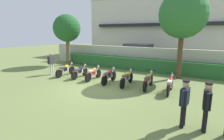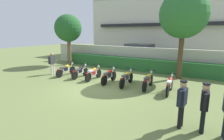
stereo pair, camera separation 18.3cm
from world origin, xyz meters
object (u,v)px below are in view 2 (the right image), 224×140
object	(u,v)px
motorcycle_in_row_3	(109,76)
motorcycle_in_row_6	(170,85)
motorcycle_in_row_1	(80,71)
officer_0	(182,101)
tree_far_side	(184,15)
parked_car	(140,53)
tree_near_inspector	(68,29)
motorcycle_in_row_5	(148,81)
inspector_person	(52,62)
motorcycle_in_row_4	(126,78)
officer_1	(204,104)
motorcycle_in_row_0	(66,70)
motorcycle_in_row_2	(93,73)

from	to	relation	value
motorcycle_in_row_3	motorcycle_in_row_6	xyz separation A→B (m)	(3.65, 0.01, 0.00)
motorcycle_in_row_1	motorcycle_in_row_3	size ratio (longest dim) A/B	0.98
officer_0	tree_far_side	bearing A→B (deg)	-74.10
motorcycle_in_row_3	motorcycle_in_row_6	world-z (taller)	motorcycle_in_row_6
motorcycle_in_row_1	officer_0	bearing A→B (deg)	-118.18
motorcycle_in_row_1	parked_car	bearing A→B (deg)	-10.65
tree_near_inspector	motorcycle_in_row_1	size ratio (longest dim) A/B	2.62
motorcycle_in_row_5	inspector_person	world-z (taller)	inspector_person
tree_near_inspector	officer_0	xyz separation A→B (m)	(11.26, -6.63, -2.46)
tree_far_side	officer_0	world-z (taller)	tree_far_side
tree_far_side	motorcycle_in_row_4	distance (m)	5.45
tree_far_side	motorcycle_in_row_3	size ratio (longest dim) A/B	3.12
officer_1	motorcycle_in_row_3	bearing A→B (deg)	-34.27
motorcycle_in_row_5	motorcycle_in_row_6	xyz separation A→B (m)	(1.21, -0.15, -0.00)
tree_near_inspector	motorcycle_in_row_0	distance (m)	5.28
tree_far_side	motorcycle_in_row_4	bearing A→B (deg)	-125.78
parked_car	tree_far_side	xyz separation A→B (m)	(4.81, -5.04, 3.22)
motorcycle_in_row_3	motorcycle_in_row_5	size ratio (longest dim) A/B	0.94
motorcycle_in_row_5	officer_0	size ratio (longest dim) A/B	1.22
motorcycle_in_row_0	motorcycle_in_row_4	distance (m)	4.83
tree_near_inspector	officer_0	distance (m)	13.29
motorcycle_in_row_0	motorcycle_in_row_6	xyz separation A→B (m)	(7.33, -0.06, 0.02)
tree_far_side	motorcycle_in_row_5	bearing A→B (deg)	-108.47
motorcycle_in_row_3	motorcycle_in_row_6	bearing A→B (deg)	-92.97
motorcycle_in_row_3	motorcycle_in_row_5	xyz separation A→B (m)	(2.43, 0.15, 0.00)
tree_near_inspector	motorcycle_in_row_3	distance (m)	7.91
motorcycle_in_row_1	inspector_person	bearing A→B (deg)	93.44
tree_far_side	motorcycle_in_row_5	distance (m)	4.99
motorcycle_in_row_3	inspector_person	distance (m)	4.83
officer_1	tree_far_side	bearing A→B (deg)	-77.53
motorcycle_in_row_4	motorcycle_in_row_5	world-z (taller)	motorcycle_in_row_5
motorcycle_in_row_2	officer_0	xyz separation A→B (m)	(6.02, -3.35, 0.49)
parked_car	motorcycle_in_row_5	size ratio (longest dim) A/B	2.42
motorcycle_in_row_3	inspector_person	bearing A→B (deg)	88.92
motorcycle_in_row_1	officer_1	size ratio (longest dim) A/B	1.12
tree_near_inspector	motorcycle_in_row_6	xyz separation A→B (m)	(10.15, -3.40, -2.93)
motorcycle_in_row_1	motorcycle_in_row_4	world-z (taller)	motorcycle_in_row_4
tree_far_side	inspector_person	xyz separation A→B (m)	(-8.30, -3.49, -3.21)
motorcycle_in_row_0	inspector_person	world-z (taller)	inspector_person
motorcycle_in_row_3	motorcycle_in_row_5	world-z (taller)	motorcycle_in_row_5
parked_car	officer_0	size ratio (longest dim) A/B	2.96
tree_far_side	officer_0	bearing A→B (deg)	-79.14
officer_1	tree_near_inspector	bearing A→B (deg)	-32.73
motorcycle_in_row_4	tree_near_inspector	bearing A→B (deg)	62.52
motorcycle_in_row_2	motorcycle_in_row_6	size ratio (longest dim) A/B	0.99
motorcycle_in_row_6	motorcycle_in_row_2	bearing A→B (deg)	84.20
motorcycle_in_row_4	motorcycle_in_row_1	bearing A→B (deg)	85.50
motorcycle_in_row_5	motorcycle_in_row_2	bearing A→B (deg)	85.97
tree_far_side	motorcycle_in_row_0	distance (m)	8.71
motorcycle_in_row_4	officer_0	bearing A→B (deg)	-136.60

